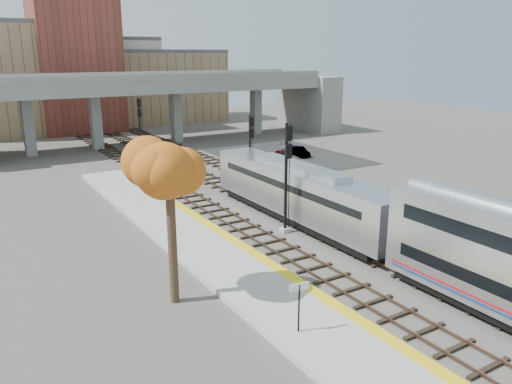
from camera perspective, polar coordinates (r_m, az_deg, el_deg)
ground at (r=30.72m, az=12.15°, el=-7.75°), size 160.00×160.00×0.00m
platform at (r=26.53m, az=0.50°, el=-10.84°), size 4.50×60.00×0.35m
yellow_strip at (r=27.41m, az=3.92°, el=-9.55°), size 0.70×60.00×0.01m
tracks at (r=40.49m, az=0.96°, el=-1.52°), size 10.70×95.00×0.25m
overpass at (r=69.97m, az=-10.79°, el=10.25°), size 54.00×12.00×9.50m
buildings_far at (r=89.34m, az=-18.21°, el=12.19°), size 43.00×21.00×20.60m
parking_lot at (r=60.06m, az=3.56°, el=4.06°), size 14.00×18.00×0.04m
locomotive at (r=36.28m, az=4.95°, el=0.01°), size 3.02×19.05×4.10m
signal_mast_near at (r=33.62m, az=3.50°, el=1.56°), size 0.60×0.64×7.58m
signal_mast_mid at (r=45.47m, az=-0.66°, el=4.48°), size 0.60×0.64×6.66m
signal_mast_far at (r=60.25m, az=-13.13°, el=7.10°), size 0.60×0.64×7.07m
station_sign at (r=21.74m, az=4.96°, el=-11.88°), size 0.90×0.19×2.27m
tree at (r=23.62m, az=-9.89°, el=1.48°), size 3.60×3.60×8.52m
car_a at (r=57.49m, az=2.97°, el=4.17°), size 2.59×3.73×1.18m
car_b at (r=60.17m, az=5.03°, el=4.61°), size 1.64×3.51×1.11m
car_c at (r=62.13m, az=4.30°, el=4.96°), size 1.91×3.87×1.08m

